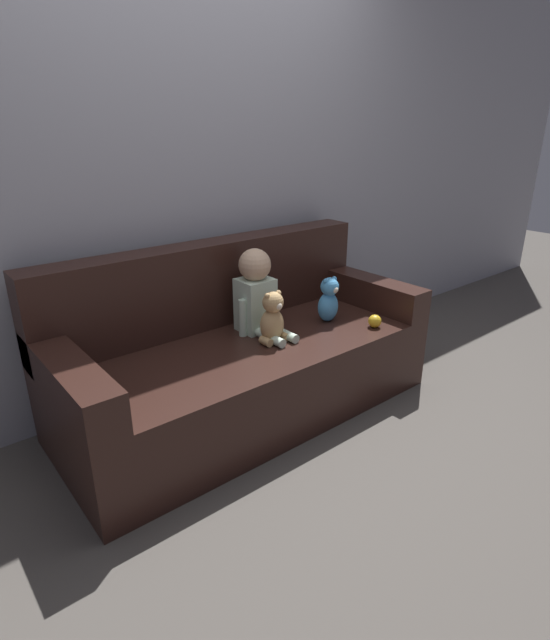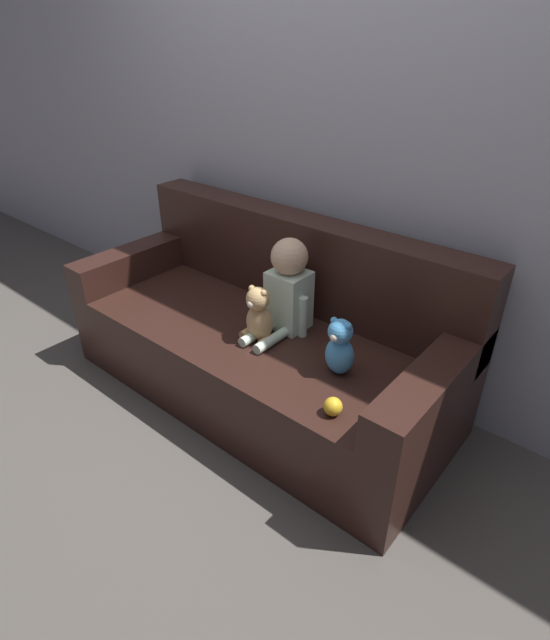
# 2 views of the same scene
# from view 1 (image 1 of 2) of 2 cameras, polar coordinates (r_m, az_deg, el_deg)

# --- Properties ---
(ground_plane) EXTENTS (12.00, 12.00, 0.00)m
(ground_plane) POSITION_cam_1_polar(r_m,az_deg,el_deg) (2.74, -2.97, -10.15)
(ground_plane) COLOR #4C4742
(wall_back) EXTENTS (8.00, 0.05, 2.60)m
(wall_back) POSITION_cam_1_polar(r_m,az_deg,el_deg) (2.75, -10.06, 18.38)
(wall_back) COLOR #93939E
(wall_back) RESTS_ON ground_plane
(couch) EXTENTS (1.93, 0.83, 0.86)m
(couch) POSITION_cam_1_polar(r_m,az_deg,el_deg) (2.64, -3.87, -4.09)
(couch) COLOR black
(couch) RESTS_ON ground_plane
(person_baby) EXTENTS (0.24, 0.36, 0.44)m
(person_baby) POSITION_cam_1_polar(r_m,az_deg,el_deg) (2.60, -2.12, 3.01)
(person_baby) COLOR silver
(person_baby) RESTS_ON couch
(teddy_bear_brown) EXTENTS (0.16, 0.12, 0.27)m
(teddy_bear_brown) POSITION_cam_1_polar(r_m,az_deg,el_deg) (2.49, -0.28, 0.18)
(teddy_bear_brown) COLOR tan
(teddy_bear_brown) RESTS_ON couch
(plush_toy_side) EXTENTS (0.12, 0.12, 0.25)m
(plush_toy_side) POSITION_cam_1_polar(r_m,az_deg,el_deg) (2.77, 6.15, 2.32)
(plush_toy_side) COLOR #4C9EDB
(plush_toy_side) RESTS_ON couch
(toy_ball) EXTENTS (0.07, 0.07, 0.07)m
(toy_ball) POSITION_cam_1_polar(r_m,az_deg,el_deg) (2.75, 11.33, -0.13)
(toy_ball) COLOR gold
(toy_ball) RESTS_ON couch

